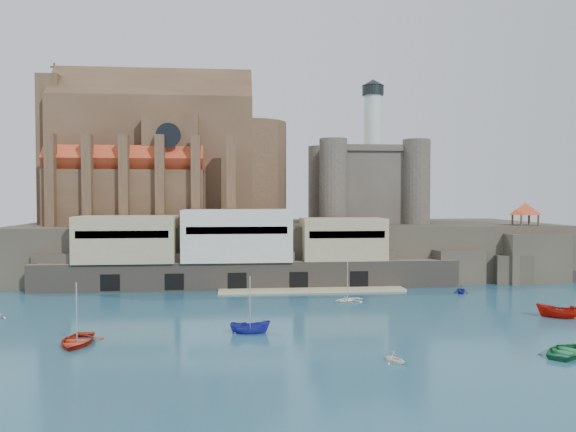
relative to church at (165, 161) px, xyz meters
The scene contains 14 objects.
ground 53.14m from the church, 60.03° to the right, with size 300.00×300.00×0.00m, color navy.
promontory 29.58m from the church, ahead, with size 100.00×36.00×10.00m.
quay 28.37m from the church, 53.41° to the right, with size 70.00×12.00×13.05m.
church is the anchor object (origin of this frame).
castle_keep 40.39m from the church, ahead, with size 21.20×21.20×29.30m.
rock_outcrop 70.41m from the church, 13.61° to the right, with size 14.50×10.50×8.70m.
pavilion 68.65m from the church, 13.48° to the right, with size 6.40×6.40×5.40m.
boat_0 58.15m from the church, 92.58° to the right, with size 4.68×1.36×6.56m, color #B42F16.
boat_1 72.47m from the church, 65.74° to the right, with size 2.23×1.36×2.59m, color white.
boat_2 57.49m from the church, 73.07° to the right, with size 1.69×1.74×4.50m, color #232695.
boat_3 80.12m from the church, 53.65° to the right, with size 4.52×1.31×6.33m, color #207540.
boat_5 74.68m from the church, 40.64° to the right, with size 1.95×2.00×5.18m, color #AC1106.
boat_6 49.95m from the church, 47.96° to the right, with size 3.53×1.02×4.94m, color white.
boat_7 60.74m from the church, 29.50° to the right, with size 2.65×1.62×3.07m, color navy.
Camera 1 is at (-10.29, -70.86, 15.21)m, focal length 35.00 mm.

